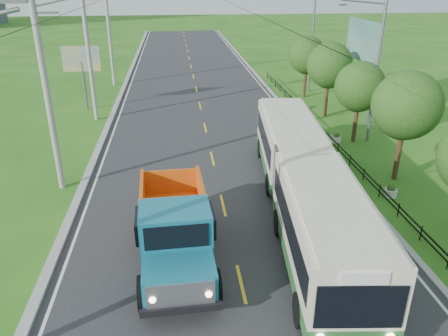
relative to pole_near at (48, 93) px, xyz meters
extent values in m
plane|color=#235C16|center=(8.26, -9.00, -5.09)|extent=(240.00, 240.00, 0.00)
cube|color=#28282B|center=(8.26, 11.00, -5.08)|extent=(14.00, 120.00, 0.02)
cube|color=#9E9E99|center=(1.06, 11.00, -5.02)|extent=(0.40, 120.00, 0.15)
cube|color=#9E9E99|center=(15.41, 11.00, -5.04)|extent=(0.30, 120.00, 0.10)
cube|color=silver|center=(1.61, 11.00, -5.07)|extent=(0.12, 120.00, 0.00)
cube|color=silver|center=(14.91, 11.00, -5.07)|extent=(0.12, 120.00, 0.00)
cube|color=yellow|center=(8.26, -9.00, -5.07)|extent=(0.12, 2.20, 0.00)
cube|color=black|center=(16.26, 5.00, -4.79)|extent=(0.04, 40.00, 0.60)
cube|color=slate|center=(3.06, -12.00, 4.81)|extent=(0.50, 0.18, 0.12)
cylinder|color=gray|center=(-0.04, 0.00, -0.09)|extent=(0.32, 0.32, 10.00)
cube|color=slate|center=(0.46, 0.00, 3.71)|extent=(1.20, 0.10, 0.10)
cylinder|color=gray|center=(-0.04, 12.00, -0.09)|extent=(0.32, 0.32, 10.00)
cylinder|color=gray|center=(-0.04, 24.00, -0.09)|extent=(0.32, 0.32, 10.00)
cylinder|color=#382314|center=(18.06, -1.00, -3.41)|extent=(0.28, 0.28, 3.36)
sphere|color=#1C4714|center=(18.06, -1.00, -0.89)|extent=(3.60, 3.60, 3.60)
sphere|color=#1C4714|center=(18.26, -0.50, -1.61)|extent=(2.64, 2.64, 2.64)
cylinder|color=#382314|center=(18.06, 5.00, -3.58)|extent=(0.28, 0.28, 3.02)
sphere|color=#1C4714|center=(18.06, 5.00, -1.31)|extent=(3.24, 3.24, 3.24)
sphere|color=#1C4714|center=(18.26, 5.50, -1.96)|extent=(2.38, 2.38, 2.38)
cylinder|color=#382314|center=(18.06, 11.00, -3.47)|extent=(0.28, 0.28, 3.25)
sphere|color=#1C4714|center=(18.06, 11.00, -1.03)|extent=(3.48, 3.48, 3.48)
sphere|color=#1C4714|center=(18.26, 11.50, -1.73)|extent=(2.55, 2.55, 2.55)
cylinder|color=#382314|center=(18.06, 17.00, -3.55)|extent=(0.28, 0.28, 3.08)
sphere|color=#1C4714|center=(18.06, 17.00, -1.24)|extent=(3.30, 3.30, 3.30)
sphere|color=#1C4714|center=(18.26, 17.50, -1.90)|extent=(2.42, 2.42, 2.42)
cylinder|color=slate|center=(19.06, 5.00, -0.59)|extent=(0.20, 0.20, 9.00)
cylinder|color=slate|center=(17.66, 5.00, 3.81)|extent=(2.80, 0.10, 0.34)
cube|color=slate|center=(16.36, 5.00, 3.66)|extent=(0.45, 0.16, 0.12)
cylinder|color=slate|center=(19.06, 19.00, -0.59)|extent=(0.20, 0.20, 9.00)
cylinder|color=silver|center=(16.86, -3.00, -4.89)|extent=(0.64, 0.64, 0.40)
sphere|color=#1C4714|center=(16.86, -3.00, -4.64)|extent=(0.44, 0.44, 0.44)
cylinder|color=silver|center=(16.86, 5.00, -4.89)|extent=(0.64, 0.64, 0.40)
sphere|color=#1C4714|center=(16.86, 5.00, -4.64)|extent=(0.44, 0.44, 0.44)
cylinder|color=silver|center=(16.86, 13.00, -4.89)|extent=(0.64, 0.64, 0.40)
sphere|color=#1C4714|center=(16.86, 13.00, -4.64)|extent=(0.44, 0.44, 0.44)
cylinder|color=slate|center=(-1.24, 15.00, -3.09)|extent=(0.20, 0.20, 4.00)
cube|color=yellow|center=(-1.24, 15.00, -0.89)|extent=(3.00, 0.15, 2.00)
cylinder|color=slate|center=(20.56, 8.50, -2.59)|extent=(0.24, 0.24, 5.00)
cylinder|color=slate|center=(20.56, 13.50, -2.59)|extent=(0.24, 0.24, 5.00)
cube|color=#144C47|center=(20.56, 11.00, 0.71)|extent=(0.20, 6.00, 3.00)
cube|color=#27622C|center=(11.35, -8.74, -4.22)|extent=(3.58, 8.51, 0.61)
cube|color=beige|center=(11.35, -8.74, -2.85)|extent=(3.58, 8.51, 2.13)
cube|color=black|center=(11.35, -8.74, -2.84)|extent=(3.56, 7.86, 1.05)
cube|color=#27622C|center=(12.27, 0.31, -4.22)|extent=(3.53, 7.96, 0.61)
cube|color=beige|center=(12.27, 0.31, -2.85)|extent=(3.53, 7.96, 2.13)
cube|color=black|center=(12.27, 0.31, -2.84)|extent=(3.50, 7.31, 1.05)
cube|color=#4C4C4C|center=(11.82, -4.08, -3.15)|extent=(2.69, 1.36, 2.63)
cube|color=black|center=(10.93, -12.88, -3.03)|extent=(2.48, 0.32, 1.43)
cylinder|color=black|center=(9.85, -11.19, -4.52)|extent=(0.47, 1.18, 1.15)
cylinder|color=black|center=(12.33, -11.45, -4.52)|extent=(0.47, 1.18, 1.15)
cylinder|color=black|center=(10.39, -5.82, -4.52)|extent=(0.47, 1.18, 1.15)
cylinder|color=black|center=(12.87, -6.07, -4.52)|extent=(0.47, 1.18, 1.15)
cylinder|color=black|center=(10.77, -2.08, -4.52)|extent=(0.47, 1.18, 1.15)
cylinder|color=black|center=(13.25, -2.34, -4.52)|extent=(0.47, 1.18, 1.15)
cylinder|color=black|center=(11.29, 2.97, -4.52)|extent=(0.47, 1.18, 1.15)
cylinder|color=black|center=(13.77, 2.71, -4.52)|extent=(0.47, 1.18, 1.15)
cube|color=#166F89|center=(6.03, -10.07, -3.85)|extent=(2.44, 1.68, 1.13)
cube|color=#166F89|center=(5.97, -8.37, -3.28)|extent=(2.56, 1.91, 2.27)
cube|color=black|center=(5.97, -8.37, -2.71)|extent=(2.80, 1.58, 0.79)
cube|color=black|center=(5.93, -7.47, -4.36)|extent=(1.39, 6.84, 0.28)
cube|color=red|center=(5.86, -5.54, -3.22)|extent=(2.74, 3.50, 1.47)
cylinder|color=black|center=(4.83, -9.89, -4.47)|extent=(0.44, 1.26, 1.25)
cylinder|color=black|center=(7.21, -9.80, -4.47)|extent=(0.44, 1.26, 1.25)
cylinder|color=black|center=(4.66, -5.36, -4.47)|extent=(0.44, 1.26, 1.25)
cylinder|color=black|center=(7.04, -5.27, -4.47)|extent=(0.44, 1.26, 1.25)
camera|label=1|loc=(6.18, -21.74, 5.26)|focal=35.00mm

